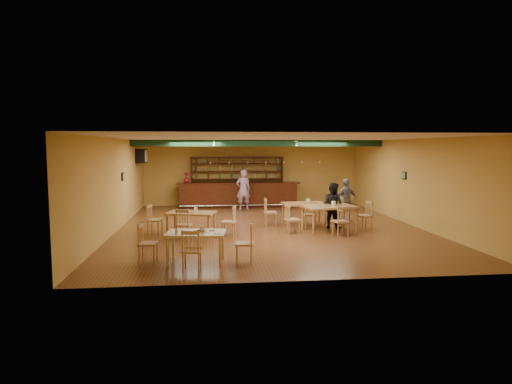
{
  "coord_description": "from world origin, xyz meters",
  "views": [
    {
      "loc": [
        -2.02,
        -14.47,
        2.7
      ],
      "look_at": [
        -0.37,
        0.6,
        1.15
      ],
      "focal_mm": 30.59,
      "sensor_mm": 36.0,
      "label": 1
    }
  ],
  "objects": [
    {
      "name": "dining_table_d",
      "position": [
        1.83,
        -0.94,
        0.42
      ],
      "size": [
        1.83,
        1.31,
        0.83
      ],
      "primitive_type": "cube",
      "rotation": [
        0.0,
        0.0,
        0.2
      ],
      "color": "olive",
      "rests_on": "ground"
    },
    {
      "name": "near_table",
      "position": [
        -2.33,
        -4.33,
        0.36
      ],
      "size": [
        1.45,
        1.02,
        0.73
      ],
      "primitive_type": "cube",
      "rotation": [
        0.0,
        0.0,
        -0.11
      ],
      "color": "tan",
      "rests_on": "ground"
    },
    {
      "name": "side_plate",
      "position": [
        -1.8,
        -4.52,
        0.73
      ],
      "size": [
        0.24,
        0.24,
        0.01
      ],
      "primitive_type": "cylinder",
      "rotation": [
        0.0,
        0.0,
        -0.11
      ],
      "color": "white",
      "rests_on": "near_table"
    },
    {
      "name": "picture_left",
      "position": [
        -4.97,
        1.0,
        1.7
      ],
      "size": [
        0.04,
        0.34,
        0.28
      ],
      "primitive_type": "cube",
      "color": "black",
      "rests_on": "wall_left"
    },
    {
      "name": "patron_bar",
      "position": [
        -0.52,
        4.33,
        0.87
      ],
      "size": [
        0.7,
        0.52,
        1.75
      ],
      "primitive_type": "imported",
      "rotation": [
        0.0,
        0.0,
        3.31
      ],
      "color": "#A554B7",
      "rests_on": "ground"
    },
    {
      "name": "floor",
      "position": [
        0.0,
        0.0,
        0.0
      ],
      "size": [
        12.0,
        12.0,
        0.0
      ],
      "primitive_type": "plane",
      "color": "#593019",
      "rests_on": "ground"
    },
    {
      "name": "back_bar_hutch",
      "position": [
        -0.68,
        5.78,
        1.14
      ],
      "size": [
        4.29,
        0.4,
        2.28
      ],
      "primitive_type": "cube",
      "color": "#35130A",
      "rests_on": "ground"
    },
    {
      "name": "napkin_stack",
      "position": [
        -1.99,
        -4.14,
        0.74
      ],
      "size": [
        0.21,
        0.17,
        0.03
      ],
      "primitive_type": "cube",
      "rotation": [
        0.0,
        0.0,
        0.1
      ],
      "color": "white",
      "rests_on": "near_table"
    },
    {
      "name": "ceiling_beam",
      "position": [
        0.0,
        2.8,
        2.87
      ],
      "size": [
        10.0,
        0.3,
        0.25
      ],
      "primitive_type": "cube",
      "color": "#10321A",
      "rests_on": "ceiling"
    },
    {
      "name": "patron_right_b",
      "position": [
        3.03,
        1.06,
        0.78
      ],
      "size": [
        0.98,
        0.63,
        1.55
      ],
      "primitive_type": "imported",
      "rotation": [
        0.0,
        0.0,
        3.44
      ],
      "color": "gray",
      "rests_on": "ground"
    },
    {
      "name": "track_rail_left",
      "position": [
        -1.8,
        3.4,
        2.94
      ],
      "size": [
        0.05,
        2.5,
        0.05
      ],
      "primitive_type": "cube",
      "color": "white",
      "rests_on": "ceiling"
    },
    {
      "name": "dining_table_c",
      "position": [
        -2.56,
        -1.1,
        0.36
      ],
      "size": [
        1.62,
        1.21,
        0.73
      ],
      "primitive_type": "cube",
      "rotation": [
        0.0,
        0.0,
        -0.26
      ],
      "color": "olive",
      "rests_on": "ground"
    },
    {
      "name": "pizza_tray",
      "position": [
        -2.23,
        -4.33,
        0.74
      ],
      "size": [
        0.41,
        0.41,
        0.01
      ],
      "primitive_type": "cylinder",
      "rotation": [
        0.0,
        0.0,
        0.02
      ],
      "color": "silver",
      "rests_on": "near_table"
    },
    {
      "name": "picture_right",
      "position": [
        4.97,
        0.5,
        1.7
      ],
      "size": [
        0.04,
        0.34,
        0.28
      ],
      "primitive_type": "cube",
      "color": "black",
      "rests_on": "wall_right"
    },
    {
      "name": "patron_right_a",
      "position": [
        2.12,
        -0.33,
        0.77
      ],
      "size": [
        0.94,
        0.94,
        1.54
      ],
      "primitive_type": "imported",
      "rotation": [
        0.0,
        0.0,
        2.36
      ],
      "color": "black",
      "rests_on": "ground"
    },
    {
      "name": "track_rail_right",
      "position": [
        1.4,
        3.4,
        2.94
      ],
      "size": [
        0.05,
        2.5,
        0.05
      ],
      "primitive_type": "cube",
      "color": "white",
      "rests_on": "ceiling"
    },
    {
      "name": "dining_table_b",
      "position": [
        1.32,
        0.47,
        0.38
      ],
      "size": [
        1.54,
        0.96,
        0.76
      ],
      "primitive_type": "cube",
      "rotation": [
        0.0,
        0.0,
        0.03
      ],
      "color": "olive",
      "rests_on": "ground"
    },
    {
      "name": "parmesan_shaker",
      "position": [
        -2.77,
        -4.48,
        0.78
      ],
      "size": [
        0.08,
        0.08,
        0.11
      ],
      "primitive_type": "cylinder",
      "rotation": [
        0.0,
        0.0,
        -0.11
      ],
      "color": "#EAE5C6",
      "rests_on": "near_table"
    },
    {
      "name": "bar_counter",
      "position": [
        -0.68,
        5.15,
        0.56
      ],
      "size": [
        5.54,
        0.85,
        1.13
      ],
      "primitive_type": "cube",
      "color": "#35130A",
      "rests_on": "ground"
    },
    {
      "name": "pizza_server",
      "position": [
        -2.09,
        -4.28,
        0.74
      ],
      "size": [
        0.33,
        0.17,
        0.0
      ],
      "primitive_type": "cube",
      "rotation": [
        0.0,
        0.0,
        -0.27
      ],
      "color": "silver",
      "rests_on": "pizza_tray"
    },
    {
      "name": "poinsettia",
      "position": [
        -3.01,
        5.15,
        1.36
      ],
      "size": [
        0.33,
        0.33,
        0.47
      ],
      "primitive_type": "imported",
      "rotation": [
        0.0,
        0.0,
        0.35
      ],
      "color": "#B11022",
      "rests_on": "bar_counter"
    },
    {
      "name": "ac_unit",
      "position": [
        -4.8,
        4.2,
        2.35
      ],
      "size": [
        0.34,
        0.7,
        0.48
      ],
      "primitive_type": "cube",
      "color": "white",
      "rests_on": "wall_left"
    }
  ]
}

